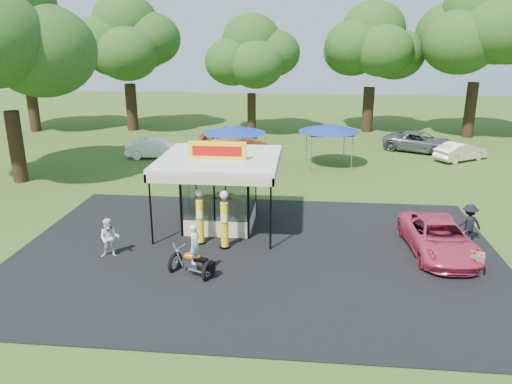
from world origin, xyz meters
TOP-DOWN VIEW (x-y plane):
  - ground at (0.00, 0.00)m, footprint 120.00×120.00m
  - asphalt_apron at (0.00, 2.00)m, footprint 20.00×14.00m
  - gas_station_kiosk at (-2.00, 4.99)m, footprint 5.40×5.40m
  - gas_pump_left at (-2.51, 2.80)m, footprint 0.47×0.47m
  - gas_pump_right at (-1.39, 2.43)m, footprint 0.48×0.48m
  - motorcycle at (-2.12, -0.20)m, footprint 1.90×1.40m
  - spare_tires at (-2.43, 3.78)m, footprint 0.84×0.66m
  - a_frame_sign at (8.42, 0.86)m, footprint 0.56×0.59m
  - kiosk_car at (-2.00, 7.20)m, footprint 2.82×1.13m
  - pink_sedan at (7.49, 2.80)m, footprint 2.69×5.29m
  - spectator_west at (-5.90, 1.10)m, footprint 0.90×0.75m
  - spectator_east_a at (9.04, 4.08)m, footprint 1.25×0.87m
  - bg_car_a at (-8.99, 17.94)m, footprint 4.43×1.92m
  - bg_car_b at (-3.40, 19.80)m, footprint 5.23×2.15m
  - bg_car_d at (10.67, 22.01)m, footprint 6.01×4.60m
  - bg_car_e at (12.99, 19.37)m, footprint 4.17×3.44m
  - tent_west at (-2.84, 15.52)m, footprint 4.22×4.22m
  - tent_east at (3.46, 16.87)m, footprint 4.16×4.16m
  - oak_far_a at (-23.32, 27.09)m, footprint 10.21×10.21m
  - oak_far_b at (-14.44, 28.56)m, footprint 10.01×10.01m
  - oak_far_c at (-3.07, 28.06)m, footprint 8.67×8.67m
  - oak_far_d at (7.52, 30.07)m, footprint 9.49×9.49m
  - oak_far_e at (16.07, 28.32)m, footprint 11.08×11.08m
  - oak_near at (-15.58, 11.13)m, footprint 11.18×11.18m

SIDE VIEW (x-z plane):
  - ground at x=0.00m, z-range 0.00..0.00m
  - asphalt_apron at x=0.00m, z-range 0.00..0.04m
  - spare_tires at x=-2.43m, z-range -0.01..0.67m
  - a_frame_sign at x=8.42m, z-range 0.01..0.92m
  - kiosk_car at x=-2.00m, z-range 0.00..0.96m
  - bg_car_e at x=12.99m, z-range 0.00..1.34m
  - bg_car_a at x=-8.99m, z-range 0.00..1.42m
  - pink_sedan at x=7.49m, z-range 0.00..1.43m
  - bg_car_b at x=-3.40m, z-range 0.00..1.51m
  - bg_car_d at x=10.67m, z-range 0.00..1.52m
  - spectator_west at x=-5.90m, z-range 0.00..1.66m
  - motorcycle at x=-2.12m, z-range -0.24..1.91m
  - spectator_east_a at x=9.04m, z-range 0.00..1.77m
  - gas_pump_left at x=-2.51m, z-range -0.05..2.45m
  - gas_pump_right at x=-1.39m, z-range -0.05..2.51m
  - gas_station_kiosk at x=-2.00m, z-range -0.31..3.87m
  - tent_east at x=3.46m, z-range 1.18..4.09m
  - tent_west at x=-2.84m, z-range 1.19..4.14m
  - oak_far_c at x=-3.07m, z-range 1.37..11.59m
  - oak_far_d at x=7.52m, z-range 1.55..12.85m
  - oak_far_b at x=-14.44m, z-range 1.65..13.59m
  - oak_far_a at x=-23.32m, z-range 1.65..13.76m
  - oak_near at x=-15.58m, z-range 1.63..14.51m
  - oak_far_e at x=16.07m, z-range 1.82..15.01m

